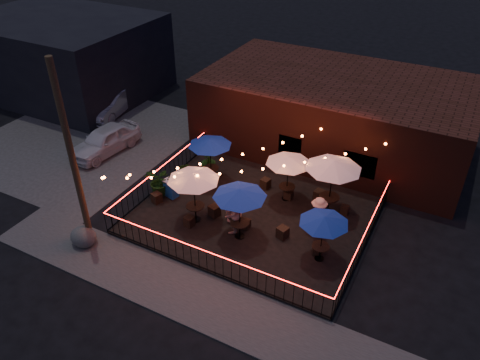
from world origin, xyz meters
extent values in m
plane|color=black|center=(0.00, 0.00, 0.00)|extent=(110.00, 110.00, 0.00)
cube|color=black|center=(0.00, 2.00, 0.07)|extent=(10.00, 8.00, 0.15)
cube|color=#3D3B38|center=(0.00, -3.25, 0.03)|extent=(18.00, 2.50, 0.05)
cube|color=#3D3B38|center=(-12.00, 4.00, 0.01)|extent=(11.00, 12.00, 0.02)
cube|color=#3C1A10|center=(1.00, 10.00, 2.00)|extent=(14.00, 8.00, 4.00)
cube|color=black|center=(0.00, 6.12, 1.10)|extent=(1.20, 0.24, 2.20)
cube|color=black|center=(3.50, 6.12, 1.60)|extent=(1.60, 0.24, 1.20)
cube|color=black|center=(-18.00, 9.00, 2.50)|extent=(12.00, 9.00, 5.00)
cylinder|color=#3A2D18|center=(-5.40, -2.60, 4.00)|extent=(0.26, 0.26, 8.00)
cube|color=black|center=(0.00, -2.00, 0.23)|extent=(10.00, 0.04, 0.04)
cube|color=black|center=(0.00, -2.00, 1.15)|extent=(10.00, 0.04, 0.04)
cube|color=red|center=(0.00, -2.00, 1.18)|extent=(10.00, 0.03, 0.02)
cube|color=black|center=(-5.00, 2.00, 0.23)|extent=(0.04, 8.00, 0.04)
cube|color=black|center=(-5.00, 2.00, 1.15)|extent=(0.04, 8.00, 0.04)
cube|color=red|center=(-5.00, 2.00, 1.18)|extent=(0.03, 8.00, 0.02)
cube|color=black|center=(5.00, 2.00, 0.23)|extent=(0.04, 8.00, 0.04)
cube|color=black|center=(5.00, 2.00, 1.15)|extent=(0.04, 8.00, 0.04)
cube|color=red|center=(5.00, 2.00, 1.18)|extent=(0.03, 8.00, 0.02)
cylinder|color=black|center=(-2.09, 0.50, 0.17)|extent=(0.45, 0.45, 0.03)
cylinder|color=black|center=(-2.09, 0.50, 0.53)|extent=(0.06, 0.06, 0.74)
cylinder|color=black|center=(-2.09, 0.50, 0.91)|extent=(0.82, 0.82, 0.04)
cylinder|color=black|center=(-2.09, 0.50, 1.38)|extent=(0.04, 0.04, 2.45)
cone|color=silver|center=(-2.09, 0.50, 2.45)|extent=(2.26, 2.26, 0.36)
cylinder|color=black|center=(-3.11, 3.53, 0.16)|extent=(0.42, 0.42, 0.03)
cylinder|color=black|center=(-3.11, 3.53, 0.51)|extent=(0.06, 0.06, 0.69)
cylinder|color=black|center=(-3.11, 3.53, 0.86)|extent=(0.77, 0.77, 0.04)
cylinder|color=black|center=(-3.11, 3.53, 1.30)|extent=(0.04, 0.04, 2.31)
cone|color=navy|center=(-3.11, 3.53, 2.31)|extent=(2.18, 2.18, 0.34)
cylinder|color=black|center=(0.15, 0.41, 0.17)|extent=(0.44, 0.44, 0.03)
cylinder|color=black|center=(0.15, 0.41, 0.52)|extent=(0.06, 0.06, 0.73)
cylinder|color=black|center=(0.15, 0.41, 0.90)|extent=(0.81, 0.81, 0.04)
cylinder|color=black|center=(0.15, 0.41, 1.36)|extent=(0.04, 0.04, 2.42)
cone|color=navy|center=(0.15, 0.41, 2.42)|extent=(2.66, 2.66, 0.35)
cylinder|color=black|center=(0.83, 3.82, 0.16)|extent=(0.42, 0.42, 0.03)
cylinder|color=black|center=(0.83, 3.82, 0.50)|extent=(0.06, 0.06, 0.69)
cylinder|color=black|center=(0.83, 3.82, 0.86)|extent=(0.76, 0.76, 0.04)
cylinder|color=black|center=(0.83, 3.82, 1.29)|extent=(0.04, 0.04, 2.29)
cone|color=silver|center=(0.83, 3.82, 2.29)|extent=(2.40, 2.40, 0.33)
cylinder|color=black|center=(3.60, 0.69, 0.16)|extent=(0.39, 0.39, 0.03)
cylinder|color=black|center=(3.60, 0.69, 0.48)|extent=(0.05, 0.05, 0.64)
cylinder|color=black|center=(3.60, 0.69, 0.80)|extent=(0.71, 0.71, 0.04)
cylinder|color=black|center=(3.60, 0.69, 1.21)|extent=(0.04, 0.04, 2.12)
cone|color=navy|center=(3.60, 0.69, 2.14)|extent=(2.12, 2.12, 0.31)
cylinder|color=black|center=(2.89, 3.78, 0.17)|extent=(0.49, 0.49, 0.03)
cylinder|color=black|center=(2.89, 3.78, 0.56)|extent=(0.07, 0.07, 0.81)
cylinder|color=black|center=(2.89, 3.78, 0.98)|extent=(0.90, 0.90, 0.04)
cylinder|color=black|center=(2.89, 3.78, 1.49)|extent=(0.05, 0.05, 2.69)
cone|color=silver|center=(2.89, 3.78, 2.67)|extent=(3.00, 3.00, 0.39)
cube|color=black|center=(-4.41, 0.76, 0.39)|extent=(0.51, 0.51, 0.48)
cube|color=black|center=(-2.13, 0.03, 0.38)|extent=(0.44, 0.44, 0.45)
cube|color=black|center=(-4.23, 3.44, 0.38)|extent=(0.43, 0.43, 0.45)
cube|color=black|center=(-3.03, 3.24, 0.35)|extent=(0.46, 0.46, 0.41)
cube|color=black|center=(-1.52, 1.15, 0.41)|extent=(0.53, 0.53, 0.51)
cube|color=black|center=(0.12, 1.03, 0.36)|extent=(0.35, 0.35, 0.41)
cube|color=black|center=(-0.44, 4.20, 0.39)|extent=(0.48, 0.48, 0.48)
cube|color=black|center=(0.92, 3.86, 0.37)|extent=(0.37, 0.37, 0.43)
cube|color=black|center=(1.77, 1.21, 0.40)|extent=(0.52, 0.52, 0.49)
cube|color=black|center=(3.41, 0.96, 0.37)|extent=(0.49, 0.49, 0.45)
cube|color=black|center=(2.22, 4.46, 0.41)|extent=(0.50, 0.50, 0.51)
cube|color=black|center=(3.59, 3.99, 0.36)|extent=(0.36, 0.36, 0.42)
imported|color=tan|center=(-0.75, 1.24, 1.05)|extent=(0.50, 0.70, 1.80)
imported|color=#D8A493|center=(-0.28, 0.58, 1.12)|extent=(0.83, 1.01, 1.93)
imported|color=#CFAE85|center=(2.96, 2.09, 1.07)|extent=(1.32, 0.97, 1.83)
imported|color=#0A350D|center=(-4.60, 1.37, 0.87)|extent=(1.54, 1.42, 1.44)
imported|color=#184015|center=(-4.08, 2.58, 0.80)|extent=(0.81, 0.70, 1.30)
imported|color=#123F0E|center=(-3.62, 4.14, 0.83)|extent=(0.95, 0.95, 1.35)
cube|color=#174CA5|center=(-4.09, 1.48, 0.56)|extent=(0.70, 0.56, 0.82)
cube|color=silver|center=(-4.09, 1.48, 0.99)|extent=(0.75, 0.61, 0.05)
ellipsoid|color=#44443F|center=(-5.45, -2.92, 0.39)|extent=(1.25, 1.16, 0.79)
imported|color=white|center=(-9.81, 3.43, 0.73)|extent=(2.19, 4.45, 1.46)
imported|color=#9D9CA4|center=(-12.72, 7.35, 0.78)|extent=(2.40, 4.92, 1.55)
camera|label=1|loc=(7.23, -12.96, 13.20)|focal=35.00mm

